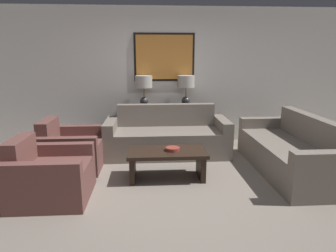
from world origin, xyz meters
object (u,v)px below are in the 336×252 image
at_px(console_table, 165,125).
at_px(couch_by_back_wall, 167,138).
at_px(table_lamp_right, 186,85).
at_px(coffee_table, 167,158).
at_px(armchair_near_back_wall, 71,151).
at_px(decorative_bowl, 173,149).
at_px(armchair_near_camera, 50,177).
at_px(table_lamp_left, 144,85).
at_px(couch_by_side, 290,153).

height_order(console_table, couch_by_back_wall, couch_by_back_wall).
height_order(table_lamp_right, couch_by_back_wall, table_lamp_right).
relative_size(coffee_table, armchair_near_back_wall, 1.25).
bearing_deg(decorative_bowl, armchair_near_camera, -161.76).
bearing_deg(couch_by_back_wall, table_lamp_left, 123.57).
distance_m(console_table, coffee_table, 1.73).
height_order(coffee_table, decorative_bowl, decorative_bowl).
bearing_deg(console_table, coffee_table, -92.32).
relative_size(decorative_bowl, armchair_near_camera, 0.22).
height_order(console_table, coffee_table, console_table).
xyz_separation_m(couch_by_back_wall, armchair_near_camera, (-1.55, -1.63, -0.02)).
xyz_separation_m(table_lamp_left, couch_by_side, (2.22, -1.58, -0.88)).
bearing_deg(couch_by_side, armchair_near_back_wall, 173.64).
bearing_deg(armchair_near_back_wall, table_lamp_right, 31.72).
xyz_separation_m(coffee_table, armchair_near_back_wall, (-1.48, 0.52, -0.02)).
bearing_deg(couch_by_back_wall, decorative_bowl, -89.55).
xyz_separation_m(couch_by_side, coffee_table, (-1.88, -0.14, 0.01)).
distance_m(table_lamp_right, armchair_near_back_wall, 2.47).
xyz_separation_m(table_lamp_right, couch_by_back_wall, (-0.41, -0.61, -0.88)).
bearing_deg(decorative_bowl, armchair_near_back_wall, 161.41).
bearing_deg(armchair_near_back_wall, decorative_bowl, -18.59).
distance_m(table_lamp_left, decorative_bowl, 1.93).
distance_m(table_lamp_right, couch_by_back_wall, 1.15).
height_order(couch_by_back_wall, armchair_near_camera, couch_by_back_wall).
bearing_deg(couch_by_side, table_lamp_left, 144.54).
distance_m(couch_by_side, coffee_table, 1.89).
xyz_separation_m(table_lamp_right, armchair_near_camera, (-1.95, -2.24, -0.90)).
bearing_deg(table_lamp_left, armchair_near_back_wall, -133.39).
bearing_deg(table_lamp_left, couch_by_back_wall, -56.43).
relative_size(table_lamp_left, couch_by_back_wall, 0.28).
relative_size(coffee_table, armchair_near_camera, 1.25).
height_order(decorative_bowl, armchair_near_back_wall, armchair_near_back_wall).
distance_m(console_table, couch_by_back_wall, 0.62).
xyz_separation_m(table_lamp_right, armchair_near_back_wall, (-1.95, -1.21, -0.90)).
bearing_deg(armchair_near_camera, console_table, 55.41).
relative_size(coffee_table, decorative_bowl, 5.56).
relative_size(console_table, coffee_table, 1.13).
distance_m(couch_by_side, armchair_near_back_wall, 3.38).
height_order(table_lamp_left, couch_by_side, table_lamp_left).
height_order(coffee_table, armchair_near_camera, armchair_near_camera).
relative_size(table_lamp_right, decorative_bowl, 2.98).
relative_size(couch_by_back_wall, couch_by_side, 1.00).
xyz_separation_m(armchair_near_back_wall, armchair_near_camera, (0.00, -1.04, 0.00)).
xyz_separation_m(table_lamp_right, decorative_bowl, (-0.40, -1.73, -0.74)).
xyz_separation_m(coffee_table, armchair_near_camera, (-1.48, -0.52, -0.02)).
relative_size(table_lamp_left, couch_by_side, 0.28).
distance_m(console_table, couch_by_side, 2.41).
height_order(couch_by_back_wall, armchair_near_back_wall, couch_by_back_wall).
height_order(table_lamp_right, decorative_bowl, table_lamp_right).
xyz_separation_m(console_table, decorative_bowl, (0.01, -1.73, 0.06)).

